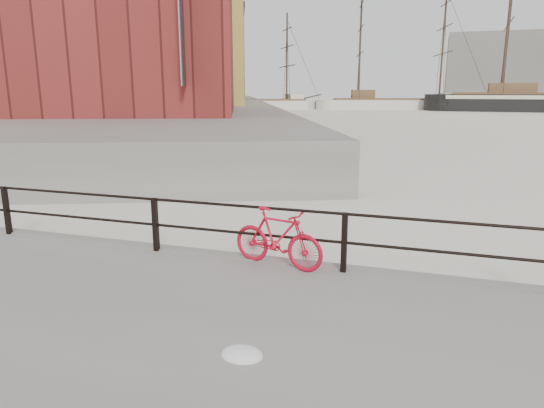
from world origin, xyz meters
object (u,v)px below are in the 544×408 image
Objects in this scene: schooner_mid at (397,109)px; schooner_left at (259,109)px; workboat_near at (77,127)px; bicycle at (278,238)px; workboat_far at (187,118)px.

schooner_mid is 25.36m from schooner_left.
bicycle is at bearing -59.97° from workboat_near.
bicycle is at bearing -84.97° from workboat_far.
bicycle is 54.92m from workboat_far.
schooner_left is at bearing -174.21° from schooner_mid.
bicycle is 0.05× the size of schooner_mid.
workboat_far is (0.91, -29.38, 0.00)m from schooner_left.
schooner_mid is at bearing 33.99° from workboat_far.
schooner_left is 47.01m from workboat_near.
workboat_near reaches higher than bicycle.
bicycle is 85.44m from schooner_mid.
workboat_far is at bearing -119.87° from schooner_left.
schooner_mid is at bearing -12.97° from schooner_left.
bicycle is 0.16× the size of workboat_far.
schooner_left is 29.40m from workboat_far.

